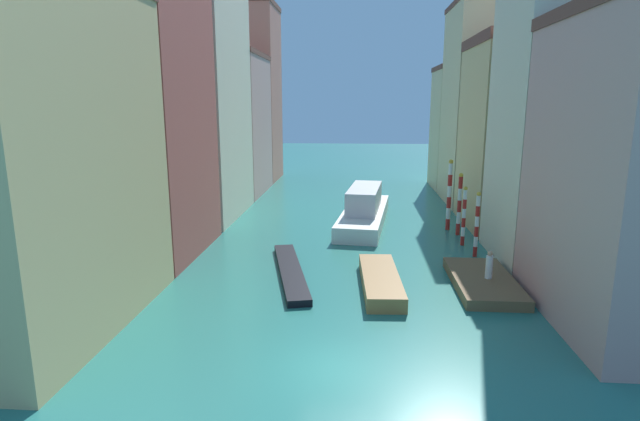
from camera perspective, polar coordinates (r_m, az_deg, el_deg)
ground_plane at (r=41.98m, az=3.23°, el=-0.74°), size 154.00×154.00×0.00m
building_left_0 at (r=23.52m, az=-31.00°, el=5.37°), size 7.67×12.06×14.55m
building_left_1 at (r=32.87m, az=-20.35°, el=9.93°), size 7.67×9.64×16.99m
building_left_2 at (r=43.01m, az=-14.47°, el=13.38°), size 7.67×11.32×21.07m
building_left_3 at (r=53.67m, az=-10.49°, el=9.62°), size 7.67×10.72×14.30m
building_left_4 at (r=62.93m, az=-8.37°, el=12.96°), size 7.67×8.23×20.73m
building_right_1 at (r=32.61m, az=27.07°, el=14.22°), size 7.67×7.64×22.50m
building_right_2 at (r=40.91m, az=21.80°, el=8.12°), size 7.67×9.30×14.14m
building_right_3 at (r=50.01m, az=18.72°, el=11.26°), size 7.67×9.27×18.22m
building_right_4 at (r=58.23m, az=16.53°, el=8.97°), size 7.67×7.48×13.20m
waterfront_dock at (r=27.60m, az=18.02°, el=-7.69°), size 3.03×6.57×0.53m
person_on_dock at (r=27.19m, az=18.66°, el=-5.95°), size 0.36×0.36×1.46m
mooring_pole_0 at (r=32.20m, az=17.38°, el=-1.46°), size 0.27×0.27×4.08m
mooring_pole_1 at (r=34.56m, az=16.02°, el=-0.54°), size 0.27×0.27×3.99m
mooring_pole_2 at (r=37.14m, az=15.54°, el=0.76°), size 0.32×0.32×4.51m
mooring_pole_3 at (r=38.45m, az=14.47°, el=1.80°), size 0.34×0.34×5.29m
vaporetto_white at (r=39.66m, az=5.05°, el=0.11°), size 4.52×13.17×2.91m
gondola_black at (r=28.13m, az=-3.37°, el=-6.89°), size 3.27×9.47×0.36m
motorboat_0 at (r=26.32m, az=6.87°, el=-7.91°), size 2.18×6.93×0.73m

